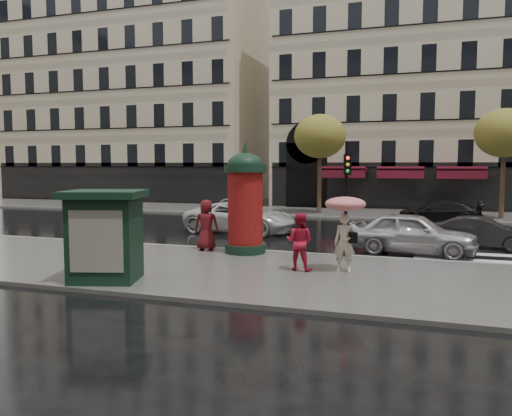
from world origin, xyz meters
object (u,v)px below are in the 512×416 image
(man_burgundy, at_px, (206,225))
(car_black, at_px, (439,212))
(woman_red, at_px, (299,242))
(car_white, at_px, (240,217))
(traffic_light, at_px, (346,187))
(morris_column, at_px, (245,199))
(car_darkgrey, at_px, (481,233))
(car_silver, at_px, (412,233))
(woman_umbrella, at_px, (345,221))
(newsstand, at_px, (105,234))
(car_far_silver, at_px, (231,207))

(man_burgundy, relative_size, car_black, 0.42)
(woman_red, bearing_deg, car_white, -52.24)
(traffic_light, height_order, car_white, traffic_light)
(morris_column, xyz_separation_m, car_white, (-2.27, 5.70, -1.33))
(car_darkgrey, relative_size, car_white, 0.69)
(traffic_light, bearing_deg, car_silver, 41.91)
(traffic_light, height_order, car_darkgrey, traffic_light)
(woman_umbrella, xyz_separation_m, car_darkgrey, (4.50, 6.68, -1.05))
(woman_red, relative_size, car_white, 0.32)
(car_darkgrey, bearing_deg, newsstand, 140.19)
(man_burgundy, distance_m, car_black, 15.31)
(woman_umbrella, height_order, car_far_silver, woman_umbrella)
(man_burgundy, bearing_deg, woman_umbrella, 145.56)
(car_white, distance_m, car_far_silver, 7.20)
(traffic_light, height_order, car_black, traffic_light)
(man_burgundy, height_order, car_far_silver, man_burgundy)
(woman_red, xyz_separation_m, newsstand, (-4.82, -3.02, 0.41))
(traffic_light, relative_size, car_black, 0.89)
(man_burgundy, relative_size, traffic_light, 0.48)
(morris_column, relative_size, car_white, 0.75)
(car_white, bearing_deg, car_silver, -107.24)
(morris_column, relative_size, car_black, 0.90)
(woman_red, height_order, car_far_silver, woman_red)
(woman_red, height_order, man_burgundy, man_burgundy)
(woman_red, relative_size, traffic_light, 0.44)
(car_darkgrey, relative_size, car_black, 0.83)
(morris_column, height_order, newsstand, morris_column)
(car_far_silver, bearing_deg, car_darkgrey, 64.69)
(man_burgundy, bearing_deg, car_white, -96.00)
(woman_red, relative_size, man_burgundy, 0.92)
(woman_red, height_order, car_silver, woman_red)
(woman_umbrella, distance_m, car_darkgrey, 8.12)
(newsstand, height_order, car_white, newsstand)
(man_burgundy, height_order, morris_column, morris_column)
(morris_column, bearing_deg, car_white, 111.75)
(traffic_light, bearing_deg, car_black, 74.08)
(woman_red, bearing_deg, newsstand, 38.80)
(car_silver, distance_m, car_far_silver, 14.91)
(morris_column, distance_m, car_far_silver, 13.40)
(woman_umbrella, distance_m, car_far_silver, 17.12)
(woman_red, height_order, traffic_light, traffic_light)
(woman_umbrella, height_order, car_darkgrey, woman_umbrella)
(car_silver, height_order, car_far_silver, car_silver)
(car_silver, xyz_separation_m, car_white, (-8.10, 3.39, -0.02))
(car_silver, bearing_deg, woman_umbrella, 163.73)
(woman_red, height_order, car_darkgrey, woman_red)
(woman_red, distance_m, car_darkgrey, 9.06)
(newsstand, relative_size, car_darkgrey, 0.67)
(woman_red, relative_size, newsstand, 0.70)
(woman_red, distance_m, car_silver, 5.70)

